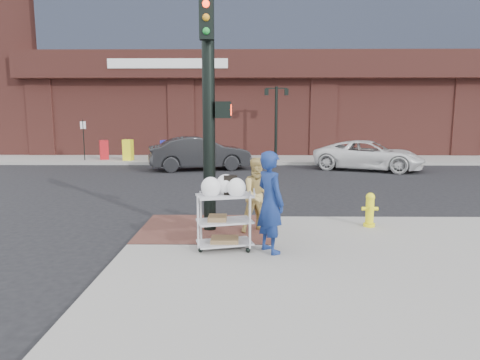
{
  "coord_description": "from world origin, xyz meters",
  "views": [
    {
      "loc": [
        0.25,
        -8.15,
        2.6
      ],
      "look_at": [
        0.15,
        0.68,
        1.25
      ],
      "focal_mm": 32.0,
      "sensor_mm": 36.0,
      "label": 1
    }
  ],
  "objects_px": {
    "pedestrian_tan": "(259,195)",
    "utility_cart": "(225,216)",
    "sedan_dark": "(200,153)",
    "lamp_post": "(276,115)",
    "woman_blue": "(270,202)",
    "minivan_white": "(368,155)",
    "traffic_signal_pole": "(210,103)",
    "fire_hydrant": "(370,209)"
  },
  "relations": [
    {
      "from": "pedestrian_tan",
      "to": "utility_cart",
      "type": "xyz_separation_m",
      "value": [
        -0.66,
        -1.17,
        -0.17
      ]
    },
    {
      "from": "sedan_dark",
      "to": "lamp_post",
      "type": "bearing_deg",
      "value": -59.96
    },
    {
      "from": "woman_blue",
      "to": "minivan_white",
      "type": "height_order",
      "value": "woman_blue"
    },
    {
      "from": "traffic_signal_pole",
      "to": "sedan_dark",
      "type": "bearing_deg",
      "value": 97.09
    },
    {
      "from": "minivan_white",
      "to": "fire_hydrant",
      "type": "bearing_deg",
      "value": -173.1
    },
    {
      "from": "sedan_dark",
      "to": "minivan_white",
      "type": "xyz_separation_m",
      "value": [
        8.02,
        0.02,
        -0.09
      ]
    },
    {
      "from": "pedestrian_tan",
      "to": "minivan_white",
      "type": "xyz_separation_m",
      "value": [
        5.59,
        11.51,
        -0.24
      ]
    },
    {
      "from": "traffic_signal_pole",
      "to": "sedan_dark",
      "type": "relative_size",
      "value": 1.04
    },
    {
      "from": "minivan_white",
      "to": "sedan_dark",
      "type": "bearing_deg",
      "value": 112.8
    },
    {
      "from": "lamp_post",
      "to": "sedan_dark",
      "type": "bearing_deg",
      "value": -135.07
    },
    {
      "from": "minivan_white",
      "to": "fire_hydrant",
      "type": "height_order",
      "value": "minivan_white"
    },
    {
      "from": "minivan_white",
      "to": "fire_hydrant",
      "type": "distance_m",
      "value": 11.48
    },
    {
      "from": "lamp_post",
      "to": "utility_cart",
      "type": "relative_size",
      "value": 2.92
    },
    {
      "from": "pedestrian_tan",
      "to": "fire_hydrant",
      "type": "bearing_deg",
      "value": -9.59
    },
    {
      "from": "traffic_signal_pole",
      "to": "utility_cart",
      "type": "height_order",
      "value": "traffic_signal_pole"
    },
    {
      "from": "pedestrian_tan",
      "to": "minivan_white",
      "type": "bearing_deg",
      "value": 43.82
    },
    {
      "from": "sedan_dark",
      "to": "fire_hydrant",
      "type": "xyz_separation_m",
      "value": [
        4.9,
        -11.03,
        -0.25
      ]
    },
    {
      "from": "woman_blue",
      "to": "utility_cart",
      "type": "distance_m",
      "value": 0.89
    },
    {
      "from": "sedan_dark",
      "to": "fire_hydrant",
      "type": "bearing_deg",
      "value": -170.93
    },
    {
      "from": "traffic_signal_pole",
      "to": "sedan_dark",
      "type": "xyz_separation_m",
      "value": [
        -1.41,
        11.35,
        -2.04
      ]
    },
    {
      "from": "traffic_signal_pole",
      "to": "fire_hydrant",
      "type": "xyz_separation_m",
      "value": [
        3.49,
        0.32,
        -2.29
      ]
    },
    {
      "from": "traffic_signal_pole",
      "to": "sedan_dark",
      "type": "height_order",
      "value": "traffic_signal_pole"
    },
    {
      "from": "lamp_post",
      "to": "sedan_dark",
      "type": "relative_size",
      "value": 0.83
    },
    {
      "from": "traffic_signal_pole",
      "to": "minivan_white",
      "type": "bearing_deg",
      "value": 59.84
    },
    {
      "from": "utility_cart",
      "to": "fire_hydrant",
      "type": "bearing_deg",
      "value": 27.69
    },
    {
      "from": "traffic_signal_pole",
      "to": "fire_hydrant",
      "type": "height_order",
      "value": "traffic_signal_pole"
    },
    {
      "from": "fire_hydrant",
      "to": "traffic_signal_pole",
      "type": "bearing_deg",
      "value": -174.74
    },
    {
      "from": "traffic_signal_pole",
      "to": "woman_blue",
      "type": "distance_m",
      "value": 2.59
    },
    {
      "from": "lamp_post",
      "to": "fire_hydrant",
      "type": "height_order",
      "value": "lamp_post"
    },
    {
      "from": "minivan_white",
      "to": "utility_cart",
      "type": "xyz_separation_m",
      "value": [
        -6.25,
        -12.69,
        0.07
      ]
    },
    {
      "from": "pedestrian_tan",
      "to": "minivan_white",
      "type": "height_order",
      "value": "pedestrian_tan"
    },
    {
      "from": "utility_cart",
      "to": "lamp_post",
      "type": "bearing_deg",
      "value": 82.71
    },
    {
      "from": "woman_blue",
      "to": "minivan_white",
      "type": "xyz_separation_m",
      "value": [
        5.42,
        12.84,
        -0.37
      ]
    },
    {
      "from": "traffic_signal_pole",
      "to": "utility_cart",
      "type": "bearing_deg",
      "value": -74.76
    },
    {
      "from": "minivan_white",
      "to": "lamp_post",
      "type": "bearing_deg",
      "value": 69.59
    },
    {
      "from": "fire_hydrant",
      "to": "lamp_post",
      "type": "bearing_deg",
      "value": 93.88
    },
    {
      "from": "lamp_post",
      "to": "pedestrian_tan",
      "type": "distance_m",
      "value": 15.53
    },
    {
      "from": "woman_blue",
      "to": "pedestrian_tan",
      "type": "xyz_separation_m",
      "value": [
        -0.17,
        1.33,
        -0.13
      ]
    },
    {
      "from": "lamp_post",
      "to": "fire_hydrant",
      "type": "xyz_separation_m",
      "value": [
        1.01,
        -14.91,
        -2.08
      ]
    },
    {
      "from": "traffic_signal_pole",
      "to": "utility_cart",
      "type": "distance_m",
      "value": 2.47
    },
    {
      "from": "minivan_white",
      "to": "utility_cart",
      "type": "relative_size",
      "value": 3.66
    },
    {
      "from": "pedestrian_tan",
      "to": "minivan_white",
      "type": "relative_size",
      "value": 0.31
    }
  ]
}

